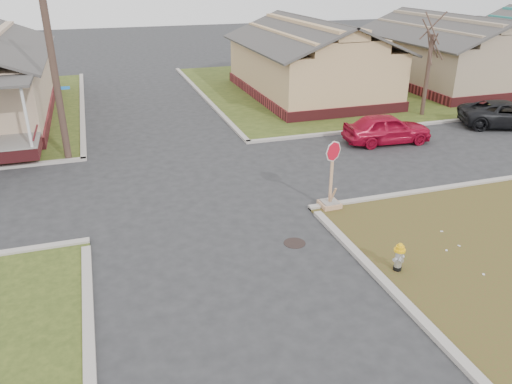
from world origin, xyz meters
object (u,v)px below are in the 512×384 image
object	(u,v)px
fire_hydrant	(399,255)
red_sedan	(387,128)
stop_sign	(330,193)
dark_pickup	(508,114)
utility_pole	(50,45)

from	to	relation	value
fire_hydrant	red_sedan	world-z (taller)	red_sedan
fire_hydrant	stop_sign	bearing A→B (deg)	76.57
red_sedan	dark_pickup	distance (m)	7.13
utility_pole	dark_pickup	size ratio (longest dim) A/B	1.95
stop_sign	fire_hydrant	bearing A→B (deg)	-90.40
stop_sign	red_sedan	distance (m)	7.66
stop_sign	red_sedan	size ratio (longest dim) A/B	0.58
utility_pole	dark_pickup	bearing A→B (deg)	-5.00
utility_pole	stop_sign	bearing A→B (deg)	-42.02
utility_pole	fire_hydrant	distance (m)	14.94
dark_pickup	stop_sign	bearing A→B (deg)	136.80
stop_sign	dark_pickup	xyz separation A→B (m)	(12.56, 5.74, 0.09)
utility_pole	stop_sign	world-z (taller)	utility_pole
red_sedan	fire_hydrant	bearing A→B (deg)	154.79
stop_sign	dark_pickup	bearing A→B (deg)	23.69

